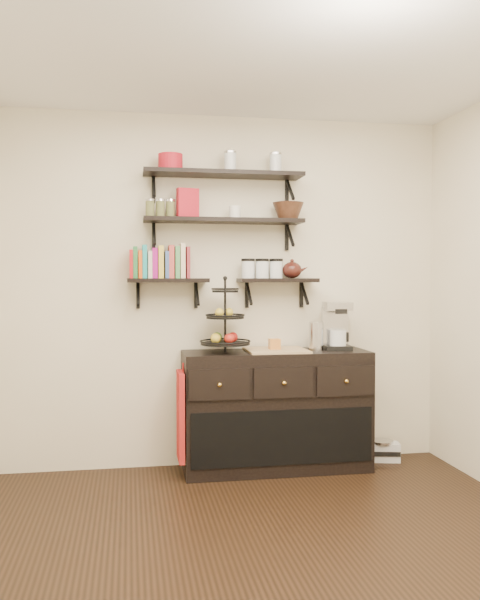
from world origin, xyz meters
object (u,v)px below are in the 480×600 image
coffee_maker (336,327)px  sideboard (276,410)px  radio (382,451)px  fruit_stand (226,327)px

coffee_maker → sideboard: bearing=-173.2°
radio → fruit_stand: bearing=-164.2°
fruit_stand → radio: size_ratio=1.83×
sideboard → coffee_maker: (0.48, 0.03, 0.62)m
fruit_stand → coffee_maker: fruit_stand is taller
coffee_maker → radio: (0.40, 0.05, -0.99)m
sideboard → radio: bearing=4.7°
coffee_maker → fruit_stand: bearing=-174.8°
sideboard → fruit_stand: bearing=179.4°
fruit_stand → coffee_maker: size_ratio=1.46×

